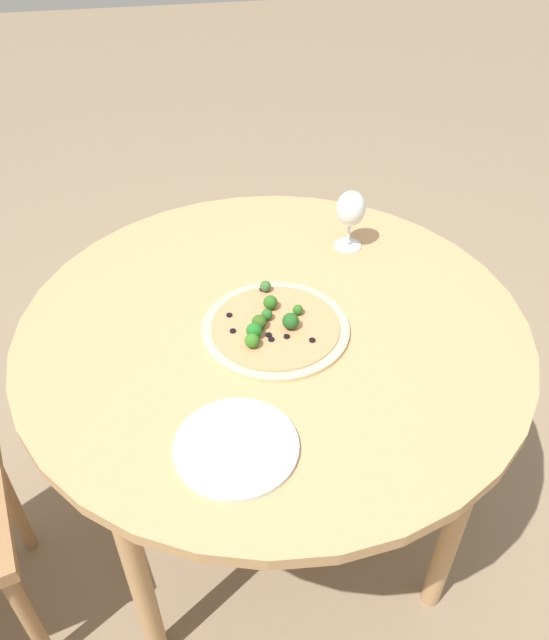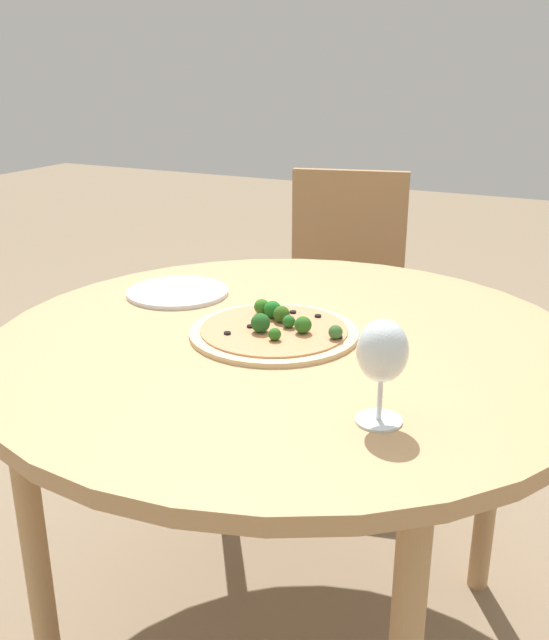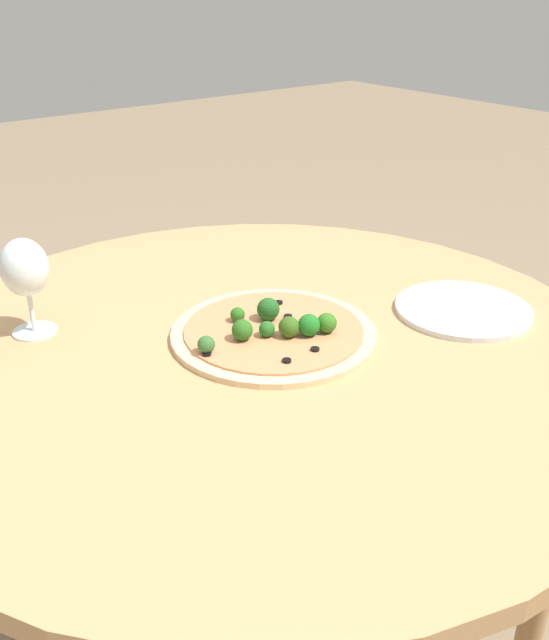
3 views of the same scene
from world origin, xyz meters
name	(u,v)px [view 1 (image 1 of 3)]	position (x,y,z in m)	size (l,w,h in m)	color
ground_plane	(273,504)	(0.00, 0.00, 0.00)	(12.00, 12.00, 0.00)	#847056
dining_table	(273,343)	(0.00, 0.00, 0.67)	(1.18, 1.18, 0.74)	tan
pizza	(274,326)	(0.00, 0.03, 0.75)	(0.34, 0.34, 0.05)	#DBBC89
wine_glass	(351,210)	(-0.25, -0.27, 0.85)	(0.08, 0.08, 0.16)	silver
plate_near	(236,447)	(0.13, 0.35, 0.74)	(0.24, 0.24, 0.01)	silver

